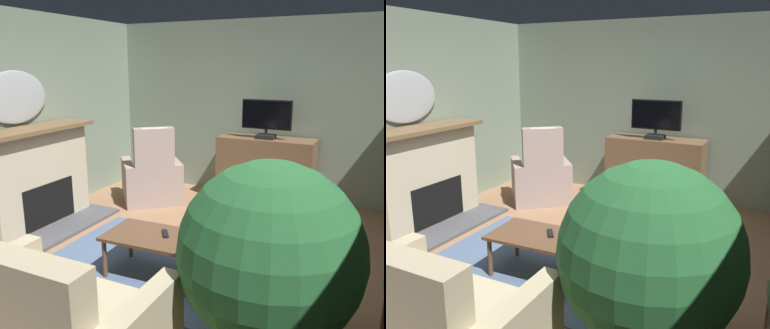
# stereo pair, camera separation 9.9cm
# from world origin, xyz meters

# --- Properties ---
(ground_plane) EXTENTS (5.60, 6.16, 0.04)m
(ground_plane) POSITION_xyz_m (0.00, 0.00, -0.02)
(ground_plane) COLOR #936B4C
(wall_back) EXTENTS (5.60, 0.10, 2.68)m
(wall_back) POSITION_xyz_m (0.00, 2.83, 1.34)
(wall_back) COLOR gray
(wall_back) RESTS_ON ground_plane
(rug_central) EXTENTS (2.51, 1.73, 0.01)m
(rug_central) POSITION_xyz_m (-0.24, 0.09, 0.01)
(rug_central) COLOR slate
(rug_central) RESTS_ON ground_plane
(fireplace) EXTENTS (0.85, 1.66, 1.27)m
(fireplace) POSITION_xyz_m (-2.23, 0.31, 0.60)
(fireplace) COLOR #4C4C51
(fireplace) RESTS_ON ground_plane
(wall_mirror_oval) EXTENTS (0.06, 0.97, 0.65)m
(wall_mirror_oval) POSITION_xyz_m (-2.47, 0.31, 1.62)
(wall_mirror_oval) COLOR #B2B7BF
(tv_cabinet) EXTENTS (1.41, 0.53, 0.97)m
(tv_cabinet) POSITION_xyz_m (0.09, 2.48, 0.46)
(tv_cabinet) COLOR #4A3523
(tv_cabinet) RESTS_ON ground_plane
(television) EXTENTS (0.72, 0.20, 0.56)m
(television) POSITION_xyz_m (0.09, 2.43, 1.27)
(television) COLOR black
(television) RESTS_ON tv_cabinet
(coffee_table) EXTENTS (0.98, 0.60, 0.43)m
(coffee_table) POSITION_xyz_m (-0.24, -0.16, 0.38)
(coffee_table) COLOR brown
(coffee_table) RESTS_ON ground_plane
(tv_remote) EXTENTS (0.14, 0.17, 0.02)m
(tv_remote) POSITION_xyz_m (-0.16, -0.11, 0.44)
(tv_remote) COLOR black
(tv_remote) RESTS_ON coffee_table
(sofa_floral) EXTENTS (1.42, 0.89, 1.02)m
(sofa_floral) POSITION_xyz_m (-0.19, -1.58, 0.34)
(sofa_floral) COLOR tan
(sofa_floral) RESTS_ON ground_plane
(armchair_in_far_corner) EXTENTS (1.16, 1.16, 1.18)m
(armchair_in_far_corner) POSITION_xyz_m (-1.43, 1.74, 0.35)
(armchair_in_far_corner) COLOR #A3897F
(armchair_in_far_corner) RESTS_ON ground_plane
(potted_plant_on_hearth_side) EXTENTS (1.26, 1.26, 1.42)m
(potted_plant_on_hearth_side) POSITION_xyz_m (1.02, -0.79, 0.79)
(potted_plant_on_hearth_side) COLOR #99664C
(potted_plant_on_hearth_side) RESTS_ON ground_plane
(cat) EXTENTS (0.27, 0.70, 0.23)m
(cat) POSITION_xyz_m (-0.94, 0.46, 0.11)
(cat) COLOR gray
(cat) RESTS_ON ground_plane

